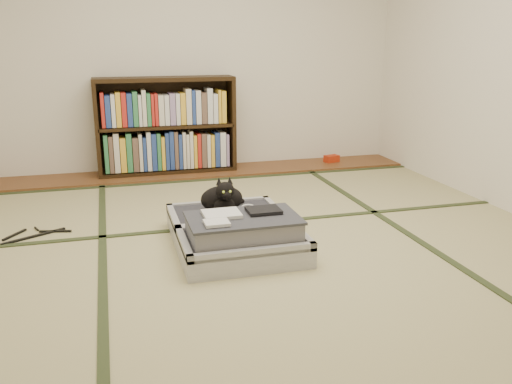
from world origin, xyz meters
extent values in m
plane|color=tan|center=(0.00, 0.00, 0.00)|extent=(4.50, 4.50, 0.00)
cube|color=brown|center=(0.00, 2.00, 0.01)|extent=(4.00, 0.50, 0.02)
cube|color=#B1290E|center=(1.34, 2.03, 0.06)|extent=(0.17, 0.12, 0.07)
plane|color=silver|center=(0.00, 2.25, 1.20)|extent=(4.00, 0.00, 4.00)
cube|color=#2D381E|center=(-1.00, 0.00, 0.00)|extent=(0.05, 4.50, 0.01)
cube|color=#2D381E|center=(1.00, 0.00, 0.00)|extent=(0.05, 4.50, 0.01)
cube|color=#2D381E|center=(0.00, 0.40, 0.00)|extent=(4.00, 0.05, 0.01)
cube|color=#2D381E|center=(0.00, 1.70, 0.00)|extent=(4.00, 0.05, 0.01)
cube|color=black|center=(-1.01, 2.07, 0.47)|extent=(0.04, 0.30, 0.85)
cube|color=black|center=(0.27, 2.07, 0.47)|extent=(0.04, 0.30, 0.85)
cube|color=black|center=(-0.37, 2.07, 0.03)|extent=(1.32, 0.30, 0.04)
cube|color=black|center=(-0.37, 2.07, 0.91)|extent=(1.32, 0.30, 0.04)
cube|color=black|center=(-0.37, 2.07, 0.47)|extent=(1.26, 0.30, 0.03)
cube|color=black|center=(-0.37, 2.21, 0.47)|extent=(1.32, 0.02, 0.85)
cube|color=gray|center=(-0.37, 2.05, 0.25)|extent=(1.18, 0.21, 0.36)
cube|color=gray|center=(-0.37, 2.05, 0.66)|extent=(1.18, 0.21, 0.32)
cube|color=#B6B6BB|center=(-0.18, -0.21, 0.06)|extent=(0.75, 0.50, 0.13)
cube|color=#2B2A31|center=(-0.18, -0.21, 0.10)|extent=(0.67, 0.42, 0.10)
cube|color=#B6B6BB|center=(-0.18, -0.44, 0.13)|extent=(0.75, 0.04, 0.05)
cube|color=#B6B6BB|center=(-0.18, 0.02, 0.13)|extent=(0.75, 0.04, 0.05)
cube|color=#B6B6BB|center=(-0.54, -0.21, 0.13)|extent=(0.04, 0.50, 0.05)
cube|color=#B6B6BB|center=(0.17, -0.21, 0.13)|extent=(0.04, 0.50, 0.05)
cube|color=#B6B6BB|center=(-0.18, 0.29, 0.06)|extent=(0.75, 0.50, 0.13)
cube|color=#2B2A31|center=(-0.18, 0.29, 0.10)|extent=(0.67, 0.42, 0.10)
cube|color=#B6B6BB|center=(-0.18, 0.06, 0.13)|extent=(0.75, 0.04, 0.05)
cube|color=#B6B6BB|center=(-0.18, 0.52, 0.13)|extent=(0.75, 0.04, 0.05)
cube|color=#B6B6BB|center=(-0.54, 0.29, 0.13)|extent=(0.04, 0.50, 0.05)
cube|color=#B6B6BB|center=(0.17, 0.29, 0.13)|extent=(0.04, 0.50, 0.05)
cylinder|color=black|center=(-0.18, 0.04, 0.14)|extent=(0.67, 0.02, 0.02)
cube|color=gray|center=(-0.18, -0.21, 0.19)|extent=(0.64, 0.39, 0.13)
cube|color=#313238|center=(-0.18, -0.21, 0.26)|extent=(0.66, 0.41, 0.01)
cube|color=silver|center=(-0.30, -0.16, 0.28)|extent=(0.22, 0.18, 0.02)
cube|color=black|center=(-0.04, -0.16, 0.28)|extent=(0.20, 0.16, 0.02)
cube|color=silver|center=(-0.36, -0.31, 0.28)|extent=(0.14, 0.12, 0.02)
cube|color=white|center=(-0.40, -0.45, 0.07)|extent=(0.06, 0.01, 0.04)
cube|color=white|center=(-0.28, -0.45, 0.06)|extent=(0.05, 0.01, 0.03)
cube|color=orange|center=(0.07, -0.45, 0.07)|extent=(0.05, 0.01, 0.03)
cube|color=#197F33|center=(0.00, -0.45, 0.09)|extent=(0.04, 0.01, 0.03)
ellipsoid|color=black|center=(-0.20, 0.31, 0.23)|extent=(0.29, 0.19, 0.18)
ellipsoid|color=black|center=(-0.20, 0.22, 0.21)|extent=(0.14, 0.10, 0.10)
ellipsoid|color=black|center=(-0.20, 0.19, 0.32)|extent=(0.12, 0.11, 0.12)
sphere|color=black|center=(-0.20, 0.14, 0.30)|extent=(0.06, 0.06, 0.06)
cone|color=black|center=(-0.24, 0.21, 0.38)|extent=(0.04, 0.05, 0.06)
cone|color=black|center=(-0.17, 0.21, 0.38)|extent=(0.04, 0.05, 0.06)
sphere|color=#A5BF33|center=(-0.22, 0.14, 0.33)|extent=(0.02, 0.02, 0.02)
sphere|color=#A5BF33|center=(-0.18, 0.14, 0.33)|extent=(0.02, 0.02, 0.02)
cylinder|color=black|center=(-0.10, 0.40, 0.17)|extent=(0.18, 0.10, 0.03)
torus|color=white|center=(-0.02, 0.32, 0.15)|extent=(0.10, 0.10, 0.01)
torus|color=white|center=(-0.02, 0.31, 0.16)|extent=(0.09, 0.09, 0.01)
cube|color=black|center=(-1.44, 0.52, 0.01)|extent=(0.39, 0.23, 0.01)
cube|color=black|center=(-1.57, 0.59, 0.01)|extent=(0.13, 0.19, 0.01)
cube|color=black|center=(-1.31, 0.59, 0.01)|extent=(0.21, 0.07, 0.01)
cylinder|color=black|center=(-1.44, 0.68, 0.01)|extent=(0.04, 0.08, 0.01)
camera|label=1|loc=(-0.91, -3.14, 1.29)|focal=38.00mm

